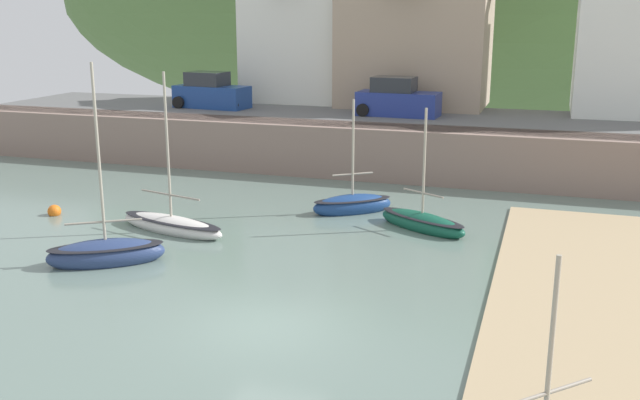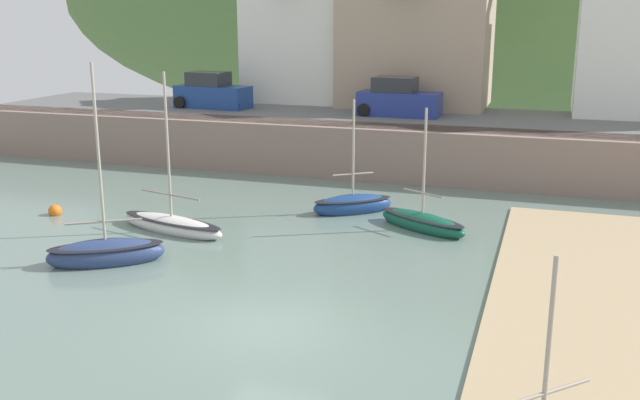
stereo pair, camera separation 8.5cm
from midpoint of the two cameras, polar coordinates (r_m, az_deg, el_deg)
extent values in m
cube|color=slate|center=(18.01, -4.07, -9.96)|extent=(48.00, 40.00, 0.06)
cube|color=gray|center=(33.33, 6.95, 3.68)|extent=(48.00, 2.40, 2.40)
cube|color=#606060|center=(36.74, 8.15, 6.47)|extent=(48.00, 9.00, 0.10)
cube|color=white|center=(42.84, -1.45, 12.14)|extent=(6.13, 4.20, 6.44)
cube|color=tan|center=(41.07, 7.72, 11.92)|extent=(7.90, 5.76, 6.45)
ellipsoid|color=navy|center=(23.05, -16.47, -4.16)|extent=(3.63, 2.97, 0.98)
ellipsoid|color=black|center=(22.96, -16.52, -3.52)|extent=(3.56, 2.91, 0.12)
cylinder|color=#B2A893|center=(22.27, -17.05, 3.56)|extent=(0.09, 0.09, 5.33)
cylinder|color=gray|center=(22.74, -16.66, -1.65)|extent=(1.93, 1.30, 0.07)
ellipsoid|color=silver|center=(25.82, -11.56, -2.01)|extent=(4.63, 2.16, 0.71)
ellipsoid|color=black|center=(25.77, -11.58, -1.59)|extent=(4.54, 2.11, 0.12)
cylinder|color=#B2A893|center=(25.17, -11.89, 4.24)|extent=(0.09, 0.09, 5.00)
cylinder|color=gray|center=(25.53, -11.68, 0.41)|extent=(2.63, 0.74, 0.07)
ellipsoid|color=#13533E|center=(25.78, 8.19, -1.85)|extent=(3.72, 2.73, 0.78)
ellipsoid|color=black|center=(25.72, 8.21, -1.39)|extent=(3.64, 2.67, 0.12)
cylinder|color=#B2A893|center=(25.24, 8.38, 3.04)|extent=(0.09, 0.09, 3.71)
cylinder|color=gray|center=(25.49, 8.28, 0.54)|extent=(1.57, 0.93, 0.07)
cylinder|color=#B2A893|center=(12.68, 17.86, -10.97)|extent=(0.09, 0.09, 3.16)
cylinder|color=gray|center=(13.06, 17.55, -14.41)|extent=(1.48, 1.51, 0.07)
ellipsoid|color=navy|center=(27.70, 2.70, -0.47)|extent=(3.16, 2.71, 0.92)
ellipsoid|color=black|center=(27.64, 2.70, 0.03)|extent=(3.10, 2.65, 0.12)
cylinder|color=#B2A893|center=(27.20, 2.75, 4.16)|extent=(0.09, 0.09, 3.64)
cylinder|color=gray|center=(27.40, 2.73, 2.06)|extent=(1.36, 1.03, 0.07)
cube|color=navy|center=(40.28, -8.41, 8.10)|extent=(4.27, 2.16, 1.20)
cube|color=#282D33|center=(40.30, -8.78, 9.44)|extent=(2.26, 1.73, 0.80)
cylinder|color=black|center=(40.34, -5.77, 7.79)|extent=(0.64, 0.22, 0.64)
cylinder|color=black|center=(38.89, -6.72, 7.51)|extent=(0.64, 0.22, 0.64)
cylinder|color=black|center=(41.77, -9.95, 7.87)|extent=(0.64, 0.22, 0.64)
cylinder|color=black|center=(40.38, -11.02, 7.60)|extent=(0.64, 0.22, 0.64)
cube|color=navy|center=(36.87, 6.37, 7.57)|extent=(4.18, 1.91, 1.20)
cube|color=#282D33|center=(36.82, 6.03, 9.06)|extent=(2.17, 1.61, 0.80)
cylinder|color=black|center=(37.39, 9.11, 7.15)|extent=(0.64, 0.22, 0.64)
cylinder|color=black|center=(35.83, 8.69, 6.84)|extent=(0.64, 0.22, 0.64)
cylinder|color=black|center=(38.04, 4.16, 7.41)|extent=(0.64, 0.22, 0.64)
cylinder|color=black|center=(36.51, 3.54, 7.12)|extent=(0.64, 0.22, 0.64)
sphere|color=orange|center=(29.14, -20.17, -0.82)|extent=(0.50, 0.50, 0.50)
camera|label=1|loc=(0.04, -89.37, 0.16)|focal=40.40mm
camera|label=2|loc=(0.04, 90.63, -0.16)|focal=40.40mm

